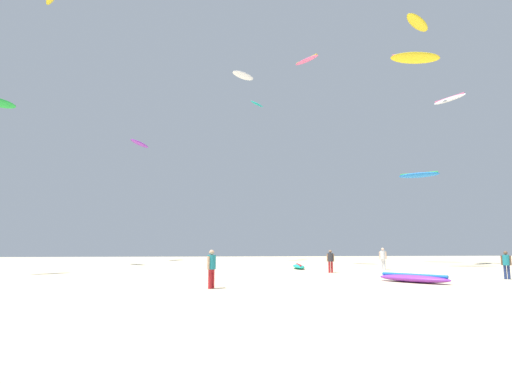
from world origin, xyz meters
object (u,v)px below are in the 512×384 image
(person_foreground, at_px, (211,266))
(kite_aloft_0, at_px, (140,144))
(kite_grounded_near, at_px, (299,266))
(kite_aloft_6, at_px, (307,60))
(person_left, at_px, (330,259))
(person_right, at_px, (506,263))
(kite_grounded_mid, at_px, (414,278))
(kite_aloft_2, at_px, (257,104))
(kite_aloft_7, at_px, (418,23))
(kite_aloft_5, at_px, (415,58))
(person_midground, at_px, (383,257))
(kite_aloft_9, at_px, (419,175))
(kite_aloft_3, at_px, (243,76))
(kite_aloft_1, at_px, (449,99))

(person_foreground, relative_size, kite_aloft_0, 0.38)
(kite_grounded_near, xyz_separation_m, kite_aloft_6, (2.23, 5.40, 20.41))
(person_left, distance_m, person_right, 10.54)
(person_foreground, bearing_deg, person_right, -130.51)
(kite_grounded_mid, bearing_deg, kite_aloft_6, 93.14)
(kite_aloft_2, relative_size, kite_aloft_6, 0.87)
(kite_grounded_near, xyz_separation_m, kite_aloft_7, (13.24, 3.47, 24.01))
(kite_aloft_5, bearing_deg, person_foreground, -140.31)
(person_midground, distance_m, kite_aloft_9, 18.49)
(kite_aloft_7, bearing_deg, kite_aloft_5, -123.08)
(kite_grounded_near, xyz_separation_m, kite_aloft_5, (10.89, -0.15, 18.46))
(kite_aloft_0, bearing_deg, kite_aloft_3, -12.77)
(kite_aloft_0, height_order, kite_aloft_9, kite_aloft_0)
(person_midground, distance_m, kite_grounded_mid, 11.52)
(kite_aloft_0, bearing_deg, kite_aloft_1, -21.28)
(kite_aloft_2, distance_m, kite_aloft_3, 5.44)
(kite_aloft_1, bearing_deg, kite_aloft_9, 104.33)
(person_left, xyz_separation_m, kite_aloft_6, (1.04, 10.56, 19.67))
(kite_grounded_mid, distance_m, kite_aloft_7, 30.83)
(person_midground, relative_size, kite_grounded_near, 0.52)
(person_right, relative_size, kite_aloft_0, 0.35)
(person_right, height_order, kite_aloft_3, kite_aloft_3)
(kite_grounded_mid, height_order, kite_aloft_3, kite_aloft_3)
(kite_aloft_1, relative_size, kite_aloft_9, 0.85)
(kite_aloft_2, relative_size, kite_aloft_5, 0.57)
(kite_aloft_1, relative_size, kite_aloft_3, 1.08)
(kite_aloft_6, relative_size, kite_aloft_9, 0.69)
(person_left, xyz_separation_m, kite_aloft_9, (15.18, 15.83, 8.98))
(person_right, relative_size, kite_grounded_mid, 0.43)
(kite_aloft_5, bearing_deg, kite_aloft_6, 147.37)
(kite_aloft_6, height_order, kite_aloft_7, kite_aloft_7)
(kite_grounded_near, bearing_deg, kite_aloft_2, 93.42)
(person_midground, bearing_deg, person_left, 151.63)
(kite_aloft_1, xyz_separation_m, kite_aloft_2, (-18.84, 14.83, 3.99))
(person_foreground, height_order, kite_grounded_mid, person_foreground)
(person_midground, xyz_separation_m, kite_aloft_6, (-4.10, 7.44, 19.60))
(person_left, xyz_separation_m, person_right, (8.29, -6.51, -0.00))
(person_midground, height_order, kite_aloft_7, kite_aloft_7)
(person_left, xyz_separation_m, kite_aloft_5, (9.70, 5.01, 17.73))
(kite_aloft_0, bearing_deg, kite_aloft_7, -27.73)
(person_midground, xyz_separation_m, person_left, (-5.14, -3.12, -0.08))
(kite_aloft_0, bearing_deg, kite_grounded_mid, -58.50)
(kite_aloft_1, distance_m, kite_aloft_2, 24.30)
(person_midground, bearing_deg, kite_aloft_6, 59.23)
(kite_grounded_mid, bearing_deg, kite_aloft_5, 59.49)
(person_midground, bearing_deg, person_foreground, 164.54)
(person_right, xyz_separation_m, kite_aloft_3, (-12.97, 27.82, 22.36))
(person_right, height_order, kite_aloft_2, kite_aloft_2)
(person_left, height_order, kite_aloft_6, kite_aloft_6)
(kite_aloft_2, bearing_deg, person_midground, -71.58)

